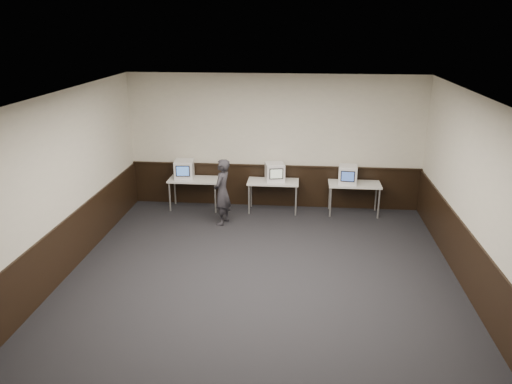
# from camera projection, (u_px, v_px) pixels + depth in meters

# --- Properties ---
(floor) EXTENTS (8.00, 8.00, 0.00)m
(floor) POSITION_uv_depth(u_px,v_px,m) (260.00, 285.00, 8.62)
(floor) COLOR black
(floor) RESTS_ON ground
(ceiling) EXTENTS (8.00, 8.00, 0.00)m
(ceiling) POSITION_uv_depth(u_px,v_px,m) (260.00, 99.00, 7.58)
(ceiling) COLOR white
(ceiling) RESTS_ON back_wall
(back_wall) EXTENTS (7.00, 0.00, 7.00)m
(back_wall) POSITION_uv_depth(u_px,v_px,m) (275.00, 142.00, 11.87)
(back_wall) COLOR silver
(back_wall) RESTS_ON ground
(front_wall) EXTENTS (7.00, 0.00, 7.00)m
(front_wall) POSITION_uv_depth(u_px,v_px,m) (220.00, 351.00, 4.33)
(front_wall) COLOR silver
(front_wall) RESTS_ON ground
(left_wall) EXTENTS (0.00, 8.00, 8.00)m
(left_wall) POSITION_uv_depth(u_px,v_px,m) (54.00, 191.00, 8.41)
(left_wall) COLOR silver
(left_wall) RESTS_ON ground
(right_wall) EXTENTS (0.00, 8.00, 8.00)m
(right_wall) POSITION_uv_depth(u_px,v_px,m) (483.00, 205.00, 7.79)
(right_wall) COLOR silver
(right_wall) RESTS_ON ground
(wainscot_back) EXTENTS (6.98, 0.04, 1.00)m
(wainscot_back) POSITION_uv_depth(u_px,v_px,m) (274.00, 186.00, 12.20)
(wainscot_back) COLOR black
(wainscot_back) RESTS_ON back_wall
(wainscot_left) EXTENTS (0.04, 7.98, 1.00)m
(wainscot_left) POSITION_uv_depth(u_px,v_px,m) (63.00, 251.00, 8.77)
(wainscot_left) COLOR black
(wainscot_left) RESTS_ON left_wall
(wainscot_right) EXTENTS (0.04, 7.98, 1.00)m
(wainscot_right) POSITION_uv_depth(u_px,v_px,m) (472.00, 268.00, 8.14)
(wainscot_right) COLOR black
(wainscot_right) RESTS_ON right_wall
(wainscot_rail) EXTENTS (6.98, 0.06, 0.04)m
(wainscot_rail) POSITION_uv_depth(u_px,v_px,m) (274.00, 166.00, 12.02)
(wainscot_rail) COLOR black
(wainscot_rail) RESTS_ON wainscot_back
(desk_left) EXTENTS (1.20, 0.60, 0.75)m
(desk_left) POSITION_uv_depth(u_px,v_px,m) (194.00, 182.00, 11.96)
(desk_left) COLOR silver
(desk_left) RESTS_ON ground
(desk_center) EXTENTS (1.20, 0.60, 0.75)m
(desk_center) POSITION_uv_depth(u_px,v_px,m) (273.00, 184.00, 11.79)
(desk_center) COLOR silver
(desk_center) RESTS_ON ground
(desk_right) EXTENTS (1.20, 0.60, 0.75)m
(desk_right) POSITION_uv_depth(u_px,v_px,m) (354.00, 186.00, 11.62)
(desk_right) COLOR silver
(desk_right) RESTS_ON ground
(emac_left) EXTENTS (0.48, 0.51, 0.44)m
(emac_left) POSITION_uv_depth(u_px,v_px,m) (184.00, 169.00, 11.92)
(emac_left) COLOR white
(emac_left) RESTS_ON desk_left
(emac_center) EXTENTS (0.51, 0.53, 0.43)m
(emac_center) POSITION_uv_depth(u_px,v_px,m) (275.00, 172.00, 11.73)
(emac_center) COLOR white
(emac_center) RESTS_ON desk_center
(emac_right) EXTENTS (0.46, 0.49, 0.42)m
(emac_right) POSITION_uv_depth(u_px,v_px,m) (348.00, 175.00, 11.54)
(emac_right) COLOR white
(emac_right) RESTS_ON desk_right
(person) EXTENTS (0.48, 0.61, 1.49)m
(person) POSITION_uv_depth(u_px,v_px,m) (222.00, 192.00, 11.01)
(person) COLOR #29272D
(person) RESTS_ON ground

